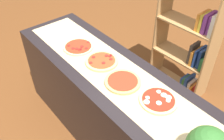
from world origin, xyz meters
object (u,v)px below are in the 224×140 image
pizza_plain_2 (123,82)px  pizza_mozzarella_3 (158,100)px  pizza_pepperoni_1 (102,61)px  bookshelf (191,47)px  pizza_pepperoni_0 (78,47)px

pizza_plain_2 → pizza_mozzarella_3: (0.33, 0.07, -0.00)m
pizza_pepperoni_1 → pizza_plain_2: pizza_pepperoni_1 is taller
pizza_pepperoni_1 → bookshelf: bearing=82.7°
pizza_plain_2 → pizza_mozzarella_3: 0.34m
pizza_pepperoni_0 → pizza_plain_2: size_ratio=0.98×
pizza_plain_2 → pizza_mozzarella_3: bearing=12.2°
pizza_mozzarella_3 → bookshelf: bookshelf is taller
pizza_pepperoni_1 → bookshelf: 1.26m
pizza_pepperoni_0 → pizza_pepperoni_1: (0.33, 0.04, 0.00)m
bookshelf → pizza_pepperoni_1: bearing=-97.3°
pizza_mozzarella_3 → pizza_pepperoni_0: bearing=-175.9°
pizza_pepperoni_0 → pizza_plain_2: 0.66m
pizza_pepperoni_0 → pizza_mozzarella_3: 0.99m
pizza_pepperoni_0 → pizza_plain_2: bearing=-0.0°
pizza_plain_2 → bookshelf: size_ratio=0.22×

